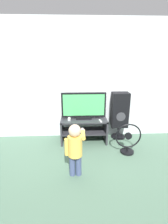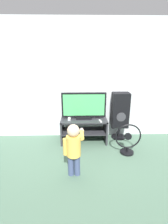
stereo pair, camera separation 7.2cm
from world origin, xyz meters
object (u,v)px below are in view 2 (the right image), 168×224
game_console (69,119)px  floor_fan (128,141)px  television (84,106)px  remote_primary (100,121)px  child (74,146)px  speaker_tower (120,111)px

game_console → floor_fan: 1.29m
television → remote_primary: bearing=-30.7°
child → speaker_tower: bearing=52.3°
game_console → speaker_tower: (1.13, 0.19, 0.10)m
game_console → floor_fan: bearing=-23.8°
remote_primary → child: (-0.53, -0.98, -0.03)m
child → game_console: bearing=96.4°
speaker_tower → floor_fan: speaker_tower is taller
speaker_tower → game_console: bearing=-170.7°
television → child: 1.23m
game_console → remote_primary: 0.67m
speaker_tower → floor_fan: 0.79m
child → speaker_tower: speaker_tower is taller
speaker_tower → television: bearing=-171.1°
television → floor_fan: bearing=-34.1°
floor_fan → speaker_tower: bearing=91.4°
remote_primary → speaker_tower: 0.59m
television → remote_primary: 0.48m
game_console → television: bearing=10.5°
remote_primary → speaker_tower: bearing=34.2°
television → game_console: bearing=-169.5°
television → child: size_ratio=1.08×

